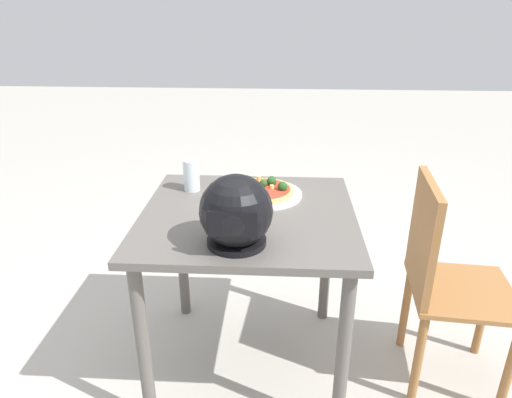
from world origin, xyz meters
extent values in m
plane|color=#B2ADA3|center=(0.00, 0.00, 0.00)|extent=(14.00, 14.00, 0.00)
cube|color=#5B5651|center=(0.00, 0.00, 0.74)|extent=(0.84, 0.81, 0.03)
cylinder|color=#5B5651|center=(-0.36, -0.34, 0.36)|extent=(0.05, 0.05, 0.72)
cylinder|color=#5B5651|center=(0.36, -0.34, 0.36)|extent=(0.05, 0.05, 0.72)
cylinder|color=#5B5651|center=(-0.36, 0.34, 0.36)|extent=(0.05, 0.05, 0.72)
cylinder|color=#5B5651|center=(0.36, 0.34, 0.36)|extent=(0.05, 0.05, 0.72)
cylinder|color=white|center=(-0.05, -0.17, 0.76)|extent=(0.33, 0.33, 0.01)
cylinder|color=tan|center=(-0.05, -0.17, 0.77)|extent=(0.26, 0.26, 0.02)
cylinder|color=red|center=(-0.05, -0.17, 0.78)|extent=(0.23, 0.23, 0.00)
sphere|color=#234C1E|center=(-0.09, -0.25, 0.80)|extent=(0.03, 0.03, 0.03)
sphere|color=#234C1E|center=(-0.09, -0.24, 0.79)|extent=(0.03, 0.03, 0.03)
sphere|color=#234C1E|center=(-0.05, -0.20, 0.80)|extent=(0.03, 0.03, 0.03)
sphere|color=#234C1E|center=(-0.09, -0.22, 0.80)|extent=(0.04, 0.04, 0.04)
sphere|color=#234C1E|center=(-0.13, -0.16, 0.80)|extent=(0.04, 0.04, 0.04)
cylinder|color=#E0D172|center=(-0.09, -0.17, 0.79)|extent=(0.02, 0.02, 0.01)
cylinder|color=#E0D172|center=(-0.12, -0.17, 0.79)|extent=(0.03, 0.03, 0.01)
cylinder|color=#E0D172|center=(-0.03, -0.27, 0.80)|extent=(0.02, 0.02, 0.02)
cylinder|color=#E0D172|center=(-0.03, -0.21, 0.79)|extent=(0.02, 0.02, 0.02)
cylinder|color=#E0D172|center=(-0.04, -0.13, 0.80)|extent=(0.02, 0.02, 0.02)
sphere|color=black|center=(0.02, 0.25, 0.88)|extent=(0.25, 0.25, 0.25)
cylinder|color=black|center=(0.02, 0.25, 0.76)|extent=(0.20, 0.20, 0.02)
cube|color=black|center=(0.02, 0.36, 0.88)|extent=(0.15, 0.02, 0.08)
cylinder|color=silver|center=(0.26, -0.22, 0.82)|extent=(0.07, 0.07, 0.14)
cube|color=#996638|center=(-0.87, 0.03, 0.44)|extent=(0.44, 0.44, 0.02)
cube|color=#996638|center=(-0.69, 0.02, 0.68)|extent=(0.07, 0.38, 0.45)
cylinder|color=#996638|center=(-1.06, -0.12, 0.21)|extent=(0.04, 0.04, 0.43)
cylinder|color=#996638|center=(-1.02, 0.22, 0.21)|extent=(0.04, 0.04, 0.43)
cylinder|color=#996638|center=(-0.72, -0.15, 0.21)|extent=(0.04, 0.04, 0.43)
cylinder|color=#996638|center=(-0.68, 0.19, 0.21)|extent=(0.04, 0.04, 0.43)
camera|label=1|loc=(-0.12, 1.63, 1.52)|focal=32.27mm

